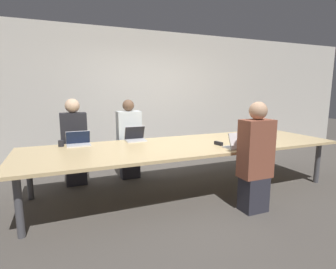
{
  "coord_description": "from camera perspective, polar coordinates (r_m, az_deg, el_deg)",
  "views": [
    {
      "loc": [
        -1.72,
        -3.47,
        1.53
      ],
      "look_at": [
        -0.25,
        0.1,
        0.87
      ],
      "focal_mm": 28.0,
      "sensor_mm": 36.0,
      "label": 1
    }
  ],
  "objects": [
    {
      "name": "ground_plane",
      "position": [
        4.16,
        3.76,
        -11.94
      ],
      "size": [
        24.0,
        24.0,
        0.0
      ],
      "primitive_type": "plane",
      "color": "#4C4742"
    },
    {
      "name": "curtain_wall",
      "position": [
        5.88,
        -5.49,
        8.33
      ],
      "size": [
        12.0,
        0.06,
        2.8
      ],
      "color": "beige",
      "rests_on": "ground_plane"
    },
    {
      "name": "conference_table",
      "position": [
        3.96,
        3.87,
        -2.74
      ],
      "size": [
        4.71,
        1.42,
        0.72
      ],
      "color": "#D6B77F",
      "rests_on": "ground_plane"
    },
    {
      "name": "laptop_far_midleft",
      "position": [
        4.24,
        -7.15,
        -0.45
      ],
      "size": [
        0.32,
        0.24,
        0.23
      ],
      "color": "silver",
      "rests_on": "conference_table"
    },
    {
      "name": "person_far_midleft",
      "position": [
        4.61,
        -8.45,
        -1.31
      ],
      "size": [
        0.4,
        0.24,
        1.37
      ],
      "color": "#2D2D38",
      "rests_on": "ground_plane"
    },
    {
      "name": "laptop_near_midright",
      "position": [
        3.77,
        15.04,
        -1.98
      ],
      "size": [
        0.34,
        0.23,
        0.23
      ],
      "rotation": [
        0.0,
        0.0,
        3.14
      ],
      "color": "silver",
      "rests_on": "conference_table"
    },
    {
      "name": "person_near_midright",
      "position": [
        3.45,
        18.48,
        -5.11
      ],
      "size": [
        0.4,
        0.24,
        1.39
      ],
      "rotation": [
        0.0,
        0.0,
        3.14
      ],
      "color": "#2D2D38",
      "rests_on": "ground_plane"
    },
    {
      "name": "laptop_far_left",
      "position": [
        4.08,
        -18.92,
        -1.38
      ],
      "size": [
        0.34,
        0.22,
        0.21
      ],
      "color": "silver",
      "rests_on": "conference_table"
    },
    {
      "name": "person_far_left",
      "position": [
        4.48,
        -19.69,
        -1.81
      ],
      "size": [
        0.4,
        0.24,
        1.4
      ],
      "color": "#2D2D38",
      "rests_on": "ground_plane"
    },
    {
      "name": "cup_far_left",
      "position": [
        4.08,
        -22.25,
        -1.82
      ],
      "size": [
        0.08,
        0.08,
        0.09
      ],
      "color": "#232328",
      "rests_on": "conference_table"
    },
    {
      "name": "stapler",
      "position": [
        3.96,
        10.93,
        -1.91
      ],
      "size": [
        0.07,
        0.15,
        0.05
      ],
      "rotation": [
        0.0,
        0.0,
        0.15
      ],
      "color": "black",
      "rests_on": "conference_table"
    }
  ]
}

